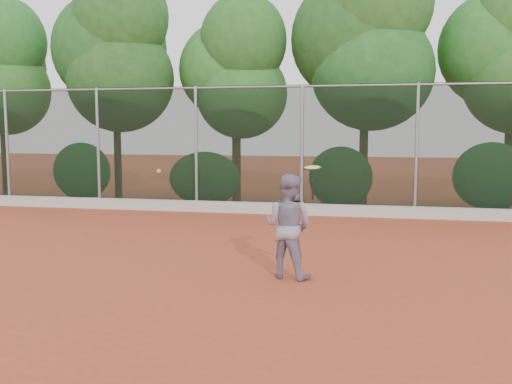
# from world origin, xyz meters

# --- Properties ---
(ground) EXTENTS (80.00, 80.00, 0.00)m
(ground) POSITION_xyz_m (0.00, 0.00, 0.00)
(ground) COLOR #A54027
(ground) RESTS_ON ground
(concrete_curb) EXTENTS (24.00, 0.20, 0.30)m
(concrete_curb) POSITION_xyz_m (0.00, 6.82, 0.15)
(concrete_curb) COLOR #B8B5AB
(concrete_curb) RESTS_ON ground
(tennis_player) EXTENTS (0.94, 0.83, 1.62)m
(tennis_player) POSITION_xyz_m (0.67, 0.27, 0.81)
(tennis_player) COLOR gray
(tennis_player) RESTS_ON ground
(chainlink_fence) EXTENTS (24.09, 0.09, 3.50)m
(chainlink_fence) POSITION_xyz_m (-0.00, 7.00, 1.86)
(chainlink_fence) COLOR black
(chainlink_fence) RESTS_ON ground
(foliage_backdrop) EXTENTS (23.70, 3.63, 7.55)m
(foliage_backdrop) POSITION_xyz_m (-0.55, 8.98, 4.40)
(foliage_backdrop) COLOR #482E1B
(foliage_backdrop) RESTS_ON ground
(tennis_racket) EXTENTS (0.31, 0.30, 0.54)m
(tennis_racket) POSITION_xyz_m (1.04, 0.21, 1.69)
(tennis_racket) COLOR black
(tennis_racket) RESTS_ON ground
(tennis_ball_in_flight) EXTENTS (0.07, 0.07, 0.07)m
(tennis_ball_in_flight) POSITION_xyz_m (-1.54, 0.48, 1.62)
(tennis_ball_in_flight) COLOR #AACF2F
(tennis_ball_in_flight) RESTS_ON ground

